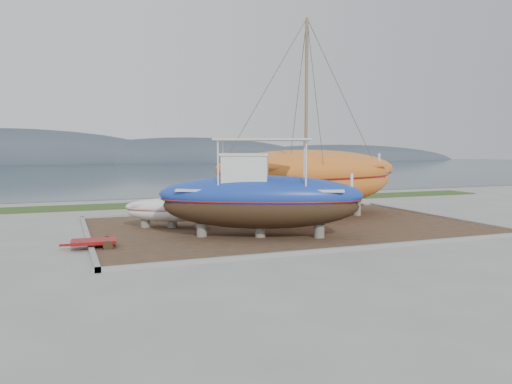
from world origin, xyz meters
name	(u,v)px	position (x,y,z in m)	size (l,w,h in m)	color
ground	(326,241)	(0.00, 0.00, 0.00)	(140.00, 140.00, 0.00)	gray
dirt_patch	(285,226)	(0.00, 4.00, 0.03)	(18.00, 12.00, 0.06)	#422D1E
curb_frame	(285,225)	(0.00, 4.00, 0.07)	(18.60, 12.60, 0.15)	gray
grass_strip	(216,202)	(0.00, 15.50, 0.04)	(44.00, 3.00, 0.08)	#284219
sea	(124,171)	(0.00, 70.00, 0.00)	(260.00, 100.00, 0.04)	#1C3139
mountain_ridge	(101,162)	(0.00, 125.00, 0.00)	(200.00, 36.00, 20.00)	#333D49
blue_caique	(260,188)	(-2.32, 1.46, 2.12)	(8.57, 2.68, 4.12)	#1B3CA8
white_dinghy	(172,213)	(-5.23, 5.38, 0.73)	(4.47, 1.68, 1.34)	white
orange_sailboat	(314,121)	(2.22, 5.28, 5.18)	(10.69, 3.15, 10.24)	orange
orange_bare_hull	(306,182)	(3.40, 8.42, 1.83)	(10.80, 3.24, 3.54)	orange
red_trailer	(94,244)	(-8.99, 1.71, 0.17)	(2.43, 1.22, 0.34)	maroon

